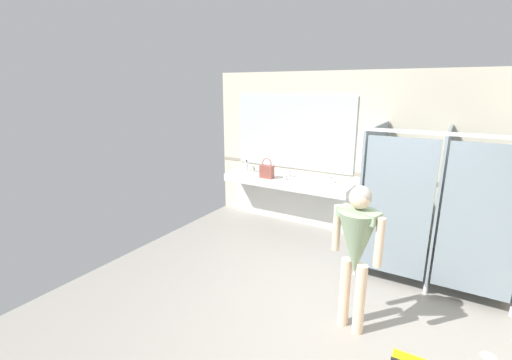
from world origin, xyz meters
name	(u,v)px	position (x,y,z in m)	size (l,w,h in m)	color
ground_plane	(325,333)	(0.00, 0.00, -0.05)	(6.39, 5.98, 0.10)	gray
wall_back	(388,158)	(0.00, 2.75, 1.37)	(6.39, 0.12, 2.73)	beige
wall_back_tile_band	(385,178)	(0.00, 2.69, 1.05)	(6.39, 0.01, 0.06)	#9E937F
vanity_counter	(287,190)	(-1.65, 2.49, 0.63)	(2.36, 0.52, 0.98)	silver
mirror_panel	(293,132)	(-1.65, 2.68, 1.68)	(2.26, 0.02, 1.31)	silver
bathroom_stalls	(439,202)	(0.84, 1.75, 1.05)	(1.81, 1.47, 2.00)	gray
person_standing	(356,243)	(0.22, 0.15, 0.98)	(0.53, 0.50, 1.57)	beige
handbag	(267,171)	(-1.97, 2.28, 1.00)	(0.25, 0.12, 0.37)	#934C42
soap_dispenser	(247,166)	(-2.58, 2.57, 0.96)	(0.07, 0.07, 0.21)	white
paper_cup	(285,177)	(-1.63, 2.34, 0.92)	(0.07, 0.07, 0.10)	white
floor_drain_cover	(488,356)	(1.47, 0.41, 0.00)	(0.14, 0.14, 0.01)	#B7BABF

